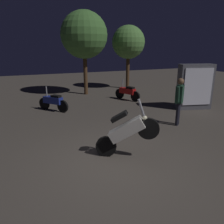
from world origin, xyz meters
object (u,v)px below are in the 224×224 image
at_px(person_rider_beside, 179,97).
at_px(motorcycle_white_foreground, 127,132).
at_px(motorcycle_red_parked_right, 127,92).
at_px(kiosk_billboard, 195,87).
at_px(motorcycle_blue_parked_left, 53,102).

bearing_deg(person_rider_beside, motorcycle_white_foreground, -101.05).
relative_size(motorcycle_red_parked_right, kiosk_billboard, 0.73).
xyz_separation_m(motorcycle_blue_parked_left, person_rider_beside, (4.06, -3.73, 0.63)).
height_order(motorcycle_blue_parked_left, person_rider_beside, person_rider_beside).
bearing_deg(kiosk_billboard, motorcycle_white_foreground, 46.12).
distance_m(motorcycle_white_foreground, motorcycle_blue_parked_left, 5.43).
height_order(motorcycle_blue_parked_left, kiosk_billboard, kiosk_billboard).
height_order(motorcycle_white_foreground, person_rider_beside, person_rider_beside).
distance_m(motorcycle_blue_parked_left, motorcycle_red_parked_right, 4.17).
bearing_deg(motorcycle_blue_parked_left, motorcycle_white_foreground, 152.08).
distance_m(motorcycle_blue_parked_left, kiosk_billboard, 6.62).
bearing_deg(person_rider_beside, kiosk_billboard, 86.52).
bearing_deg(motorcycle_red_parked_right, motorcycle_blue_parked_left, 73.18).
height_order(motorcycle_red_parked_right, kiosk_billboard, kiosk_billboard).
bearing_deg(motorcycle_blue_parked_left, person_rider_beside, -172.62).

